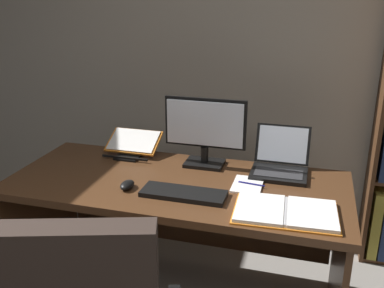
# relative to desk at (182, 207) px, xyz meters

# --- Properties ---
(wall_back) EXTENTS (5.32, 0.12, 2.67)m
(wall_back) POSITION_rel_desk_xyz_m (0.07, 0.92, 0.79)
(wall_back) COLOR #A89E8E
(wall_back) RESTS_ON ground
(desk) EXTENTS (1.79, 0.77, 0.74)m
(desk) POSITION_rel_desk_xyz_m (0.00, 0.00, 0.00)
(desk) COLOR #4C2D19
(desk) RESTS_ON ground
(monitor) EXTENTS (0.47, 0.16, 0.39)m
(monitor) POSITION_rel_desk_xyz_m (0.09, 0.18, 0.39)
(monitor) COLOR black
(monitor) RESTS_ON desk
(laptop) EXTENTS (0.30, 0.32, 0.23)m
(laptop) POSITION_rel_desk_xyz_m (0.51, 0.19, 0.24)
(laptop) COLOR black
(laptop) RESTS_ON desk
(keyboard) EXTENTS (0.42, 0.15, 0.02)m
(keyboard) POSITION_rel_desk_xyz_m (0.09, -0.24, 0.21)
(keyboard) COLOR black
(keyboard) RESTS_ON desk
(computer_mouse) EXTENTS (0.06, 0.10, 0.04)m
(computer_mouse) POSITION_rel_desk_xyz_m (-0.21, -0.24, 0.21)
(computer_mouse) COLOR black
(computer_mouse) RESTS_ON desk
(reading_stand_with_book) EXTENTS (0.32, 0.25, 0.13)m
(reading_stand_with_book) POSITION_rel_desk_xyz_m (-0.38, 0.23, 0.26)
(reading_stand_with_book) COLOR black
(reading_stand_with_book) RESTS_ON desk
(open_binder) EXTENTS (0.48, 0.32, 0.02)m
(open_binder) POSITION_rel_desk_xyz_m (0.58, -0.29, 0.21)
(open_binder) COLOR orange
(open_binder) RESTS_ON desk
(notepad) EXTENTS (0.15, 0.21, 0.01)m
(notepad) POSITION_rel_desk_xyz_m (0.37, -0.04, 0.20)
(notepad) COLOR white
(notepad) RESTS_ON desk
(pen) EXTENTS (0.14, 0.03, 0.01)m
(pen) POSITION_rel_desk_xyz_m (0.39, -0.04, 0.21)
(pen) COLOR navy
(pen) RESTS_ON notepad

